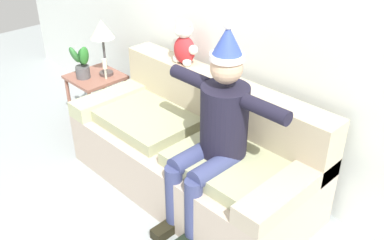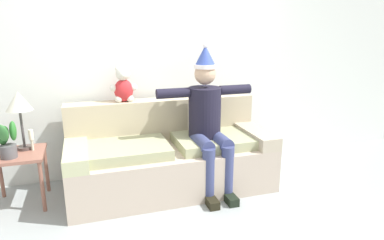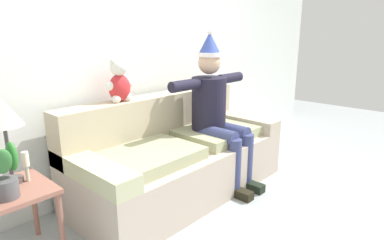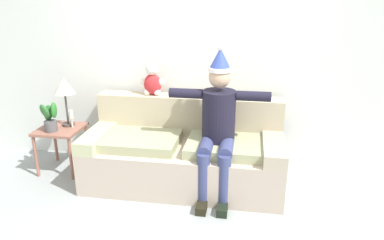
% 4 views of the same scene
% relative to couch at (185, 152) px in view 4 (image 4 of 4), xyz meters
% --- Properties ---
extents(ground_plane, '(10.00, 10.00, 0.00)m').
position_rel_couch_xyz_m(ground_plane, '(0.00, -1.01, -0.34)').
color(ground_plane, '#97A0A0').
extents(back_wall, '(7.00, 0.10, 2.70)m').
position_rel_couch_xyz_m(back_wall, '(0.00, 0.54, 1.01)').
color(back_wall, silver).
rests_on(back_wall, ground_plane).
extents(couch, '(2.10, 0.93, 0.90)m').
position_rel_couch_xyz_m(couch, '(0.00, 0.00, 0.00)').
color(couch, '#BAA896').
rests_on(couch, ground_plane).
extents(person_seated, '(1.02, 0.77, 1.53)m').
position_rel_couch_xyz_m(person_seated, '(0.37, -0.17, 0.44)').
color(person_seated, black).
rests_on(person_seated, ground_plane).
extents(teddy_bear, '(0.29, 0.17, 0.38)m').
position_rel_couch_xyz_m(teddy_bear, '(-0.42, 0.28, 0.73)').
color(teddy_bear, red).
rests_on(teddy_bear, couch).
extents(side_table, '(0.49, 0.49, 0.53)m').
position_rel_couch_xyz_m(side_table, '(-1.47, 0.04, 0.10)').
color(side_table, '#935D4D').
rests_on(side_table, ground_plane).
extents(table_lamp, '(0.24, 0.24, 0.57)m').
position_rel_couch_xyz_m(table_lamp, '(-1.41, 0.13, 0.63)').
color(table_lamp, '#4E403D').
rests_on(table_lamp, side_table).
extents(potted_plant, '(0.20, 0.23, 0.35)m').
position_rel_couch_xyz_m(potted_plant, '(-1.51, -0.07, 0.35)').
color(potted_plant, '#555457').
rests_on(potted_plant, side_table).
extents(candle_tall, '(0.04, 0.04, 0.24)m').
position_rel_couch_xyz_m(candle_tall, '(-1.61, 0.02, 0.34)').
color(candle_tall, beige).
rests_on(candle_tall, side_table).
extents(candle_short, '(0.04, 0.04, 0.21)m').
position_rel_couch_xyz_m(candle_short, '(-1.34, 0.08, 0.32)').
color(candle_short, beige).
rests_on(candle_short, side_table).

